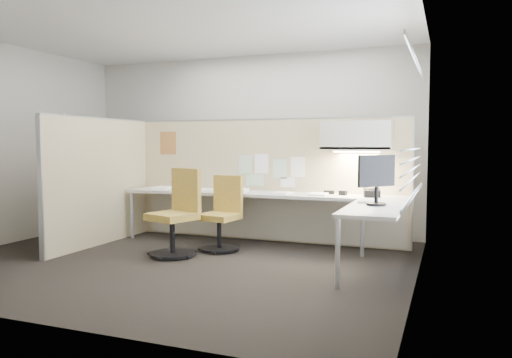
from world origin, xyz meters
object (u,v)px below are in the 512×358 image
at_px(chair_left, 177,216).
at_px(desk, 280,204).
at_px(chair_right, 222,216).
at_px(phone, 371,193).
at_px(monitor, 377,177).

bearing_deg(chair_left, desk, 57.10).
bearing_deg(chair_right, chair_left, -119.37).
height_order(desk, chair_right, chair_right).
bearing_deg(phone, desk, 172.47).
height_order(chair_right, phone, chair_right).
distance_m(chair_right, monitor, 2.17).
height_order(chair_right, monitor, monitor).
relative_size(desk, chair_right, 4.13).
bearing_deg(monitor, chair_left, 130.61).
distance_m(desk, chair_right, 0.79).
xyz_separation_m(chair_left, phone, (2.26, 0.99, 0.28)).
xyz_separation_m(chair_right, phone, (1.87, 0.49, 0.33)).
xyz_separation_m(desk, chair_right, (-0.68, -0.37, -0.15)).
xyz_separation_m(desk, chair_left, (-1.07, -0.87, -0.10)).
relative_size(monitor, phone, 2.23).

